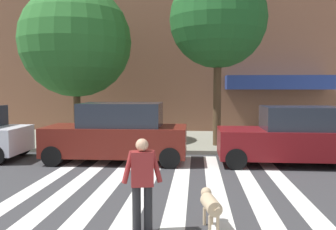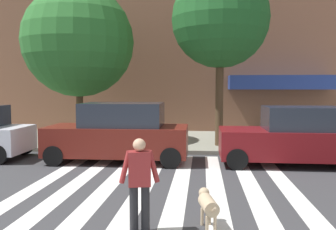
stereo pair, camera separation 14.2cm
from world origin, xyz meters
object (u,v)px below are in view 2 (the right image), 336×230
parked_car_third_in_line (297,138)px  street_tree_nearest (78,42)px  dog_on_leash (208,204)px  parked_car_behind_first (119,133)px  pedestrian_dog_walker (139,180)px  street_tree_middle (220,20)px

parked_car_third_in_line → street_tree_nearest: size_ratio=0.72×
parked_car_third_in_line → dog_on_leash: (-2.93, -5.45, -0.45)m
parked_car_behind_first → pedestrian_dog_walker: parked_car_behind_first is taller
street_tree_nearest → parked_car_behind_first: bearing=-53.2°
parked_car_behind_first → pedestrian_dog_walker: 5.97m
dog_on_leash → street_tree_nearest: bearing=121.6°
street_tree_middle → parked_car_behind_first: bearing=-140.9°
street_tree_middle → pedestrian_dog_walker: 9.70m
parked_car_behind_first → street_tree_nearest: (-2.55, 3.41, 3.50)m
street_tree_middle → street_tree_nearest: bearing=174.4°
parked_car_third_in_line → street_tree_middle: bearing=129.9°
parked_car_third_in_line → parked_car_behind_first: bearing=180.0°
street_tree_nearest → dog_on_leash: size_ratio=6.77×
parked_car_third_in_line → dog_on_leash: bearing=-118.2°
pedestrian_dog_walker → dog_on_leash: bearing=12.9°
parked_car_behind_first → dog_on_leash: bearing=-62.0°
parked_car_third_in_line → pedestrian_dog_walker: (-4.11, -5.72, 0.03)m
street_tree_nearest → street_tree_middle: (6.02, -0.59, 0.72)m
parked_car_behind_first → pedestrian_dog_walker: (1.72, -5.72, -0.03)m
parked_car_third_in_line → street_tree_middle: size_ratio=0.69×
parked_car_third_in_line → pedestrian_dog_walker: size_ratio=2.93×
parked_car_behind_first → pedestrian_dog_walker: size_ratio=2.87×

